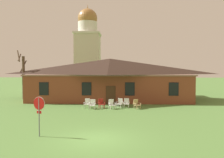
{
  "coord_description": "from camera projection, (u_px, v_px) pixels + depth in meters",
  "views": [
    {
      "loc": [
        1.42,
        -13.49,
        4.02
      ],
      "look_at": [
        0.63,
        8.39,
        3.1
      ],
      "focal_mm": 38.36,
      "sensor_mm": 36.0,
      "label": 1
    }
  ],
  "objects": [
    {
      "name": "lawn_chair_under_eave",
      "position": [
        137.0,
        104.0,
        24.13
      ],
      "size": [
        0.83,
        0.86,
        0.96
      ],
      "color": "tan",
      "rests_on": "ground"
    },
    {
      "name": "stop_sign",
      "position": [
        39.0,
        109.0,
        14.17
      ],
      "size": [
        0.76,
        0.31,
        2.38
      ],
      "color": "slate",
      "rests_on": "ground"
    },
    {
      "name": "lawn_chair_middle",
      "position": [
        112.0,
        104.0,
        24.1
      ],
      "size": [
        0.77,
        0.82,
        0.96
      ],
      "color": "silver",
      "rests_on": "ground"
    },
    {
      "name": "lawn_chair_near_door",
      "position": [
        93.0,
        104.0,
        24.06
      ],
      "size": [
        0.66,
        0.69,
        0.96
      ],
      "color": "white",
      "rests_on": "ground"
    },
    {
      "name": "lawn_chair_far_side",
      "position": [
        126.0,
        103.0,
        24.98
      ],
      "size": [
        0.67,
        0.7,
        0.96
      ],
      "color": "white",
      "rests_on": "ground"
    },
    {
      "name": "lawn_chair_by_porch",
      "position": [
        87.0,
        103.0,
        24.77
      ],
      "size": [
        0.66,
        0.69,
        0.96
      ],
      "color": "silver",
      "rests_on": "ground"
    },
    {
      "name": "ground_plane",
      "position": [
        96.0,
        139.0,
        13.69
      ],
      "size": [
        200.0,
        200.0,
        0.0
      ],
      "primitive_type": "plane",
      "color": "#517A38"
    },
    {
      "name": "dome_tower",
      "position": [
        88.0,
        51.0,
        47.93
      ],
      "size": [
        5.18,
        5.18,
        16.95
      ],
      "color": "beige",
      "rests_on": "ground"
    },
    {
      "name": "lawn_chair_left_end",
      "position": [
        101.0,
        103.0,
        24.65
      ],
      "size": [
        0.79,
        0.83,
        0.96
      ],
      "color": "maroon",
      "rests_on": "ground"
    },
    {
      "name": "lawn_chair_right_end",
      "position": [
        120.0,
        103.0,
        24.89
      ],
      "size": [
        0.79,
        0.83,
        0.96
      ],
      "color": "silver",
      "rests_on": "ground"
    },
    {
      "name": "brick_building",
      "position": [
        110.0,
        78.0,
        32.19
      ],
      "size": [
        20.54,
        10.4,
        5.42
      ],
      "color": "brown",
      "rests_on": "ground"
    },
    {
      "name": "bare_tree_beside_building",
      "position": [
        23.0,
        75.0,
        31.88
      ],
      "size": [
        1.21,
        1.59,
        6.53
      ],
      "color": "brown",
      "rests_on": "ground"
    }
  ]
}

